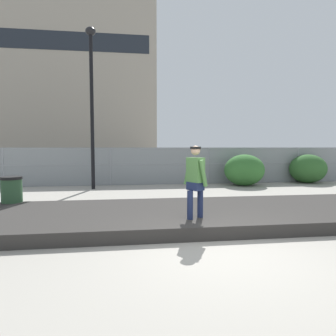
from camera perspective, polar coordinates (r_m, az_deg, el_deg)
ground_plane at (r=5.52m, az=10.06°, el=-15.76°), size 120.00×120.00×0.00m
gravel_berm at (r=7.58m, az=4.74°, el=-9.07°), size 17.59×3.41×0.29m
skateboard at (r=6.69m, az=5.29°, el=-11.65°), size 0.79×0.57×0.07m
skater at (r=6.48m, az=5.36°, el=-2.57°), size 0.67×0.62×1.83m
chain_fence at (r=14.61m, az=-1.46°, el=0.41°), size 24.68×0.06×1.85m
street_lamp at (r=13.62m, az=-14.68°, el=14.49°), size 0.44×0.44×7.04m
parked_car_near at (r=18.99m, az=-20.91°, el=0.71°), size 4.40×1.96×1.66m
parked_car_mid at (r=18.17m, az=-0.45°, el=0.84°), size 4.41×1.96×1.66m
library_building at (r=49.28m, az=-18.96°, el=16.86°), size 26.21×11.19×25.88m
shrub_left at (r=14.65m, az=14.66°, el=-0.39°), size 1.97×1.61×1.52m
shrub_center at (r=16.89m, az=25.63°, el=-0.12°), size 1.93×1.58×1.49m
trash_bin at (r=9.51m, az=-28.16°, el=-4.56°), size 0.59×0.59×1.03m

